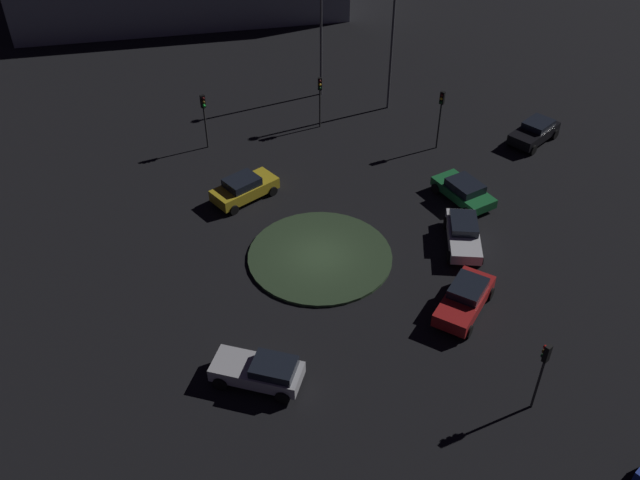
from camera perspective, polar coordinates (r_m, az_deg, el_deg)
The scene contains 14 objects.
ground_plane at distance 39.75m, azimuth 0.00°, elevation -1.42°, with size 114.40×114.40×0.00m, color black.
roundabout_island at distance 39.69m, azimuth 0.00°, elevation -1.33°, with size 8.25×8.25×0.17m, color #2D4228.
car_white at distance 41.06m, azimuth 11.67°, elevation 0.53°, with size 4.45×4.30×1.43m.
car_black at distance 52.10m, azimuth 17.18°, elevation 8.49°, with size 4.24×2.23×1.48m.
car_yellow at distance 44.13m, azimuth -6.24°, elevation 4.26°, with size 4.27×2.12×1.56m.
car_red at distance 36.83m, azimuth 11.79°, elevation -4.70°, with size 4.74×3.07×1.56m.
car_green at distance 44.64m, azimuth 11.69°, elevation 3.98°, with size 2.80×4.48×1.41m.
car_silver at distance 32.87m, azimuth -4.91°, elevation -10.63°, with size 3.71×4.50×1.49m.
traffic_light_east at distance 48.61m, azimuth 9.87°, elevation 10.55°, with size 0.38×0.34×4.34m.
traffic_light_north at distance 48.73m, azimuth -9.48°, elevation 10.39°, with size 0.33×0.38×4.03m.
traffic_light_south at distance 31.75m, azimuth 17.82°, elevation -9.67°, with size 0.30×0.36×4.01m.
traffic_light_northeast at distance 50.67m, azimuth -0.01°, elevation 12.00°, with size 0.38×0.39×3.91m.
streetlamp_northeast at distance 52.23m, azimuth 5.98°, elevation 16.74°, with size 0.55×0.55×9.46m.
streetlamp_northeast_near at distance 54.26m, azimuth 0.09°, elevation 17.17°, with size 0.50×0.50×8.88m.
Camera 1 is at (-20.59, -22.22, 25.73)m, focal length 39.06 mm.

